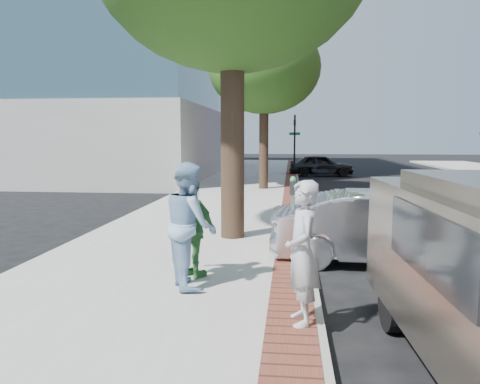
# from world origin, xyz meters

# --- Properties ---
(ground) EXTENTS (120.00, 120.00, 0.00)m
(ground) POSITION_xyz_m (0.00, 0.00, 0.00)
(ground) COLOR black
(ground) RESTS_ON ground
(sidewalk) EXTENTS (5.00, 60.00, 0.15)m
(sidewalk) POSITION_xyz_m (-1.50, 8.00, 0.07)
(sidewalk) COLOR #9E9991
(sidewalk) RESTS_ON ground
(brick_strip) EXTENTS (0.60, 60.00, 0.01)m
(brick_strip) POSITION_xyz_m (0.70, 8.00, 0.15)
(brick_strip) COLOR brown
(brick_strip) RESTS_ON sidewalk
(curb) EXTENTS (0.10, 60.00, 0.15)m
(curb) POSITION_xyz_m (1.05, 8.00, 0.07)
(curb) COLOR gray
(curb) RESTS_ON ground
(office_base) EXTENTS (18.20, 22.20, 4.00)m
(office_base) POSITION_xyz_m (-13.00, 22.00, 2.00)
(office_base) COLOR gray
(office_base) RESTS_ON ground
(signal_near) EXTENTS (0.70, 0.15, 3.80)m
(signal_near) POSITION_xyz_m (0.90, 22.00, 2.25)
(signal_near) COLOR black
(signal_near) RESTS_ON ground
(tree_far) EXTENTS (4.80, 4.80, 7.14)m
(tree_far) POSITION_xyz_m (-0.50, 12.00, 5.30)
(tree_far) COLOR black
(tree_far) RESTS_ON sidewalk
(parking_meter) EXTENTS (0.12, 0.32, 1.47)m
(parking_meter) POSITION_xyz_m (0.72, 0.52, 1.21)
(parking_meter) COLOR gray
(parking_meter) RESTS_ON sidewalk
(person_gray) EXTENTS (0.51, 0.68, 1.72)m
(person_gray) POSITION_xyz_m (0.82, -2.87, 1.01)
(person_gray) COLOR #A8A8AD
(person_gray) RESTS_ON sidewalk
(person_officer) EXTENTS (1.02, 1.12, 1.86)m
(person_officer) POSITION_xyz_m (-0.80, -1.61, 1.08)
(person_officer) COLOR #85ACCE
(person_officer) RESTS_ON sidewalk
(person_green) EXTENTS (0.99, 0.80, 1.58)m
(person_green) POSITION_xyz_m (-0.85, -1.18, 0.94)
(person_green) COLOR #387C3C
(person_green) RESTS_ON sidewalk
(sedan_silver) EXTENTS (4.10, 1.46, 1.35)m
(sedan_silver) POSITION_xyz_m (2.36, 0.52, 0.67)
(sedan_silver) COLOR silver
(sedan_silver) RESTS_ON ground
(bg_car) EXTENTS (4.00, 1.78, 1.34)m
(bg_car) POSITION_xyz_m (2.53, 20.78, 0.67)
(bg_car) COLOR black
(bg_car) RESTS_ON ground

